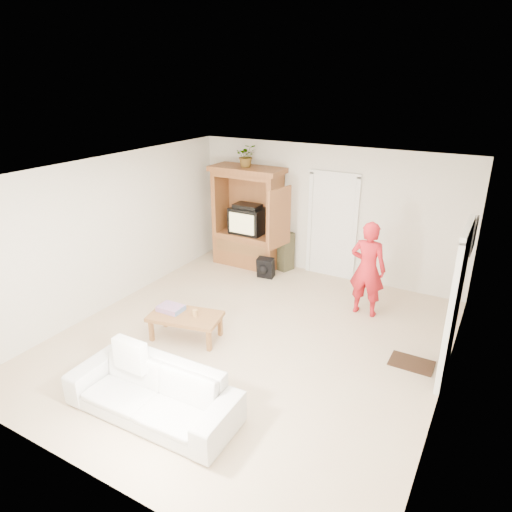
{
  "coord_description": "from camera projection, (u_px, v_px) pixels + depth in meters",
  "views": [
    {
      "loc": [
        3.06,
        -5.22,
        3.79
      ],
      "look_at": [
        -0.23,
        0.6,
        1.15
      ],
      "focal_mm": 32.0,
      "sensor_mm": 36.0,
      "label": 1
    }
  ],
  "objects": [
    {
      "name": "framed_picture",
      "position": [
        474.0,
        236.0,
        6.72
      ],
      "size": [
        0.03,
        0.6,
        0.48
      ],
      "primitive_type": "cube",
      "color": "black",
      "rests_on": "wall_right"
    },
    {
      "name": "backpack_black",
      "position": [
        266.0,
        268.0,
        9.16
      ],
      "size": [
        0.35,
        0.23,
        0.4
      ],
      "primitive_type": null,
      "rotation": [
        0.0,
        0.0,
        0.12
      ],
      "color": "black",
      "rests_on": "floor"
    },
    {
      "name": "floor",
      "position": [
        250.0,
        340.0,
        7.02
      ],
      "size": [
        6.0,
        6.0,
        0.0
      ],
      "primitive_type": "plane",
      "color": "tan",
      "rests_on": "ground"
    },
    {
      "name": "door_back",
      "position": [
        332.0,
        227.0,
        8.98
      ],
      "size": [
        0.85,
        0.05,
        2.04
      ],
      "primitive_type": "cube",
      "color": "white",
      "rests_on": "floor"
    },
    {
      "name": "backpack_olive",
      "position": [
        282.0,
        250.0,
        9.53
      ],
      "size": [
        0.49,
        0.42,
        0.8
      ],
      "primitive_type": null,
      "rotation": [
        0.0,
        0.0,
        -0.3
      ],
      "color": "#47442B",
      "rests_on": "floor"
    },
    {
      "name": "doorway_right",
      "position": [
        455.0,
        307.0,
        5.89
      ],
      "size": [
        0.05,
        0.9,
        2.04
      ],
      "primitive_type": "cube",
      "color": "black",
      "rests_on": "floor"
    },
    {
      "name": "ceiling",
      "position": [
        249.0,
        172.0,
        6.07
      ],
      "size": [
        6.0,
        6.0,
        0.0
      ],
      "primitive_type": "plane",
      "rotation": [
        3.14,
        0.0,
        0.0
      ],
      "color": "white",
      "rests_on": "floor"
    },
    {
      "name": "candle",
      "position": [
        195.0,
        313.0,
        6.9
      ],
      "size": [
        0.08,
        0.08,
        0.1
      ],
      "primitive_type": "cylinder",
      "color": "tan",
      "rests_on": "coffee_table"
    },
    {
      "name": "towel",
      "position": [
        171.0,
        308.0,
        7.06
      ],
      "size": [
        0.38,
        0.29,
        0.08
      ],
      "primitive_type": "cube",
      "rotation": [
        0.0,
        0.0,
        0.02
      ],
      "color": "#F4516F",
      "rests_on": "coffee_table"
    },
    {
      "name": "armoire",
      "position": [
        249.0,
        224.0,
        9.57
      ],
      "size": [
        1.82,
        1.14,
        2.1
      ],
      "color": "#97572E",
      "rests_on": "floor"
    },
    {
      "name": "wall_left",
      "position": [
        111.0,
        232.0,
        7.81
      ],
      "size": [
        0.0,
        6.0,
        6.0
      ],
      "primitive_type": "plane",
      "rotation": [
        1.57,
        0.0,
        1.57
      ],
      "color": "silver",
      "rests_on": "floor"
    },
    {
      "name": "wall_right",
      "position": [
        454.0,
        307.0,
        5.29
      ],
      "size": [
        0.0,
        6.0,
        6.0
      ],
      "primitive_type": "plane",
      "rotation": [
        1.57,
        0.0,
        -1.57
      ],
      "color": "silver",
      "rests_on": "floor"
    },
    {
      "name": "coffee_table",
      "position": [
        185.0,
        318.0,
        6.97
      ],
      "size": [
        1.19,
        0.81,
        0.41
      ],
      "rotation": [
        0.0,
        0.0,
        0.22
      ],
      "color": "#946033",
      "rests_on": "floor"
    },
    {
      "name": "wall_front",
      "position": [
        82.0,
        373.0,
        4.12
      ],
      "size": [
        5.5,
        0.0,
        5.5
      ],
      "primitive_type": "plane",
      "rotation": [
        -1.57,
        0.0,
        0.0
      ],
      "color": "silver",
      "rests_on": "floor"
    },
    {
      "name": "wall_back",
      "position": [
        326.0,
        212.0,
        8.97
      ],
      "size": [
        5.5,
        0.0,
        5.5
      ],
      "primitive_type": "plane",
      "rotation": [
        1.57,
        0.0,
        0.0
      ],
      "color": "silver",
      "rests_on": "floor"
    },
    {
      "name": "man",
      "position": [
        368.0,
        269.0,
        7.55
      ],
      "size": [
        0.6,
        0.4,
        1.64
      ],
      "primitive_type": "imported",
      "rotation": [
        0.0,
        0.0,
        3.13
      ],
      "color": "red",
      "rests_on": "floor"
    },
    {
      "name": "sofa",
      "position": [
        152.0,
        392.0,
        5.4
      ],
      "size": [
        2.13,
        0.88,
        0.62
      ],
      "primitive_type": "imported",
      "rotation": [
        0.0,
        0.0,
        0.02
      ],
      "color": "silver",
      "rests_on": "floor"
    },
    {
      "name": "doormat",
      "position": [
        412.0,
        363.0,
        6.45
      ],
      "size": [
        0.6,
        0.4,
        0.02
      ],
      "primitive_type": "cube",
      "color": "#382316",
      "rests_on": "floor"
    },
    {
      "name": "plant",
      "position": [
        246.0,
        156.0,
        9.03
      ],
      "size": [
        0.54,
        0.52,
        0.45
      ],
      "primitive_type": "imported",
      "rotation": [
        0.0,
        0.0,
        0.62
      ],
      "color": "#4C7238",
      "rests_on": "armoire"
    }
  ]
}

